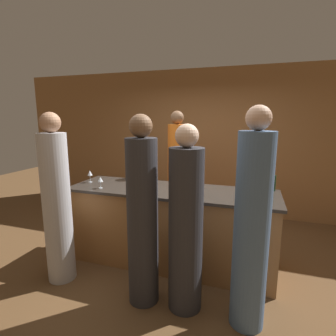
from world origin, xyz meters
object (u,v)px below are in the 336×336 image
at_px(bartender, 177,177).
at_px(guest_0, 143,217).
at_px(guest_1, 57,204).
at_px(wine_bottle_0, 273,182).
at_px(guest_2, 186,227).
at_px(ice_bucket, 259,186).
at_px(guest_3, 252,228).
at_px(wine_bottle_1, 201,187).

xyz_separation_m(bartender, guest_0, (0.13, -1.66, -0.04)).
bearing_deg(guest_1, wine_bottle_0, 24.88).
relative_size(guest_0, guest_2, 1.05).
xyz_separation_m(guest_0, ice_bucket, (1.09, 0.93, 0.18)).
bearing_deg(guest_1, ice_bucket, 22.25).
distance_m(guest_3, ice_bucket, 0.95).
distance_m(guest_0, guest_1, 1.07).
relative_size(guest_1, guest_2, 1.06).
bearing_deg(guest_2, wine_bottle_1, 87.22).
distance_m(guest_2, ice_bucket, 1.14).
height_order(guest_1, guest_2, guest_1).
relative_size(bartender, guest_3, 1.00).
xyz_separation_m(bartender, guest_3, (1.16, -1.66, -0.01)).
height_order(guest_3, wine_bottle_0, guest_3).
bearing_deg(bartender, guest_0, 94.49).
height_order(bartender, wine_bottle_0, bartender).
relative_size(bartender, wine_bottle_0, 7.20).
bearing_deg(guest_3, ice_bucket, 86.30).
height_order(guest_1, wine_bottle_1, guest_1).
xyz_separation_m(guest_0, wine_bottle_0, (1.26, 1.13, 0.19)).
height_order(guest_1, ice_bucket, guest_1).
height_order(bartender, ice_bucket, bartender).
bearing_deg(guest_0, guest_2, 4.39).
distance_m(wine_bottle_0, wine_bottle_1, 0.95).
bearing_deg(ice_bucket, bartender, 149.38).
relative_size(bartender, guest_1, 1.02).
distance_m(guest_1, wine_bottle_0, 2.57).
bearing_deg(guest_3, bartender, 124.93).
bearing_deg(wine_bottle_0, bartender, 159.15).
xyz_separation_m(guest_0, wine_bottle_1, (0.46, 0.61, 0.19)).
xyz_separation_m(guest_1, guest_3, (2.10, -0.05, 0.02)).
bearing_deg(guest_2, guest_1, 179.45).
height_order(bartender, wine_bottle_1, bartender).
height_order(guest_2, wine_bottle_1, guest_2).
bearing_deg(guest_3, guest_2, 176.37).
height_order(guest_2, guest_3, guest_3).
xyz_separation_m(guest_0, guest_3, (1.03, -0.00, 0.03)).
height_order(guest_3, wine_bottle_1, guest_3).
distance_m(bartender, guest_0, 1.66).
bearing_deg(guest_3, guest_1, 178.57).
bearing_deg(ice_bucket, guest_0, -139.43).
distance_m(wine_bottle_0, ice_bucket, 0.26).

